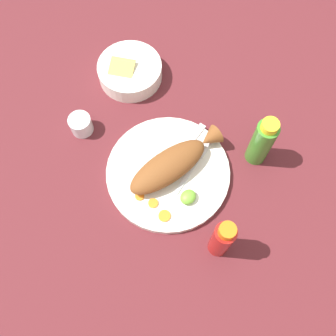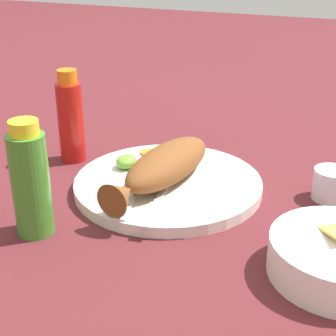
% 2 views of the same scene
% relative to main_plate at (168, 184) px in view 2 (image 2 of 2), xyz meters
% --- Properties ---
extents(ground_plane, '(4.00, 4.00, 0.00)m').
position_rel_main_plate_xyz_m(ground_plane, '(0.00, 0.00, -0.01)').
color(ground_plane, '#561E23').
extents(main_plate, '(0.30, 0.30, 0.02)m').
position_rel_main_plate_xyz_m(main_plate, '(0.00, 0.00, 0.00)').
color(main_plate, silver).
rests_on(main_plate, ground_plane).
extents(fried_fish, '(0.26, 0.11, 0.06)m').
position_rel_main_plate_xyz_m(fried_fish, '(-0.01, 0.00, 0.04)').
color(fried_fish, brown).
rests_on(fried_fish, main_plate).
extents(fork_near, '(0.18, 0.05, 0.00)m').
position_rel_main_plate_xyz_m(fork_near, '(-0.08, -0.02, 0.01)').
color(fork_near, silver).
rests_on(fork_near, main_plate).
extents(fork_far, '(0.18, 0.06, 0.00)m').
position_rel_main_plate_xyz_m(fork_far, '(-0.07, 0.03, 0.01)').
color(fork_far, silver).
rests_on(fork_far, main_plate).
extents(carrot_slice_near, '(0.02, 0.02, 0.00)m').
position_rel_main_plate_xyz_m(carrot_slice_near, '(0.09, 0.00, 0.01)').
color(carrot_slice_near, orange).
rests_on(carrot_slice_near, main_plate).
extents(carrot_slice_mid, '(0.02, 0.02, 0.00)m').
position_rel_main_plate_xyz_m(carrot_slice_mid, '(0.08, 0.04, 0.01)').
color(carrot_slice_mid, orange).
rests_on(carrot_slice_mid, main_plate).
extents(carrot_slice_far, '(0.03, 0.03, 0.00)m').
position_rel_main_plate_xyz_m(carrot_slice_far, '(0.08, 0.08, 0.01)').
color(carrot_slice_far, orange).
rests_on(carrot_slice_far, main_plate).
extents(lime_wedge_main, '(0.04, 0.03, 0.02)m').
position_rel_main_plate_xyz_m(lime_wedge_main, '(0.01, 0.08, 0.02)').
color(lime_wedge_main, '#6BB233').
rests_on(lime_wedge_main, main_plate).
extents(hot_sauce_bottle_red, '(0.05, 0.05, 0.17)m').
position_rel_main_plate_xyz_m(hot_sauce_bottle_red, '(0.04, 0.21, 0.07)').
color(hot_sauce_bottle_red, '#B21914').
rests_on(hot_sauce_bottle_red, ground_plane).
extents(hot_sauce_bottle_green, '(0.05, 0.05, 0.16)m').
position_rel_main_plate_xyz_m(hot_sauce_bottle_green, '(-0.19, 0.12, 0.07)').
color(hot_sauce_bottle_green, '#3D8428').
rests_on(hot_sauce_bottle_green, ground_plane).
extents(salt_cup, '(0.06, 0.06, 0.05)m').
position_rel_main_plate_xyz_m(salt_cup, '(0.07, -0.24, 0.01)').
color(salt_cup, silver).
rests_on(salt_cup, ground_plane).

